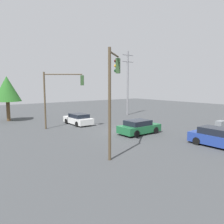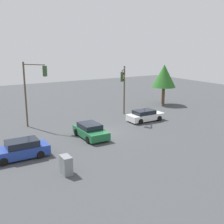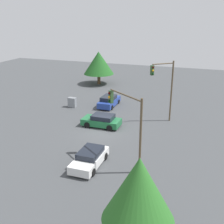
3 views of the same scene
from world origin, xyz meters
name	(u,v)px [view 2 (image 2 of 3)]	position (x,y,z in m)	size (l,w,h in m)	color
ground_plane	(102,133)	(0.00, 0.00, 0.00)	(80.00, 80.00, 0.00)	#424447
sedan_white	(145,116)	(-1.58, 6.58, 0.63)	(1.95, 4.30, 1.30)	silver
sedan_green	(91,131)	(0.55, -1.50, 0.65)	(4.16, 2.06, 1.35)	#1E6638
sedan_blue	(20,150)	(2.22, -8.40, 0.68)	(1.93, 4.38, 1.43)	#233D93
traffic_signal_main	(124,83)	(-4.34, 5.36, 4.17)	(3.50, 2.71, 6.05)	brown
traffic_signal_cross	(33,84)	(-5.45, -5.09, 4.62)	(2.28, 1.94, 6.90)	brown
electrical_cabinet	(66,165)	(6.64, -6.38, 0.64)	(1.03, 0.61, 1.29)	gray
tree_left	(164,76)	(-7.57, 14.43, 4.17)	(3.45, 3.45, 5.83)	brown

